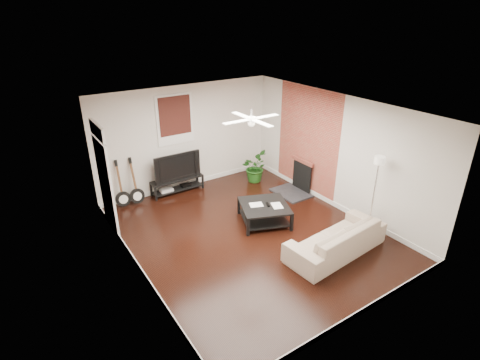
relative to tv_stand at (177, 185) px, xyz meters
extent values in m
cube|color=black|center=(0.45, -2.78, -0.20)|extent=(5.00, 6.00, 0.01)
cube|color=white|center=(0.45, -2.78, 2.60)|extent=(5.00, 6.00, 0.01)
cube|color=silver|center=(0.45, 0.22, 1.20)|extent=(5.00, 0.01, 2.80)
cube|color=silver|center=(0.45, -5.78, 1.20)|extent=(5.00, 0.01, 2.80)
cube|color=silver|center=(-2.05, -2.78, 1.20)|extent=(0.01, 6.00, 2.80)
cube|color=silver|center=(2.95, -2.78, 1.20)|extent=(0.01, 6.00, 2.80)
cube|color=#AC4537|center=(2.94, -1.78, 1.20)|extent=(0.02, 2.20, 2.80)
cube|color=black|center=(2.65, -1.78, 0.26)|extent=(0.80, 1.10, 0.92)
cube|color=#350F0E|center=(0.15, 0.19, 1.75)|extent=(1.00, 0.06, 1.30)
cube|color=white|center=(-2.01, -0.88, 1.05)|extent=(0.08, 1.00, 2.50)
cube|color=black|center=(0.00, 0.00, 0.00)|extent=(1.42, 0.38, 0.40)
imported|color=black|center=(0.00, 0.02, 0.57)|extent=(1.27, 0.17, 0.73)
cube|color=black|center=(1.02, -2.55, 0.02)|extent=(1.38, 1.38, 0.45)
imported|color=tan|center=(1.51, -4.31, 0.13)|extent=(2.30, 1.05, 0.65)
imported|color=#1D5217|center=(2.15, -0.55, 0.23)|extent=(0.99, 1.01, 0.85)
camera|label=1|loc=(-3.64, -8.56, 4.36)|focal=28.12mm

